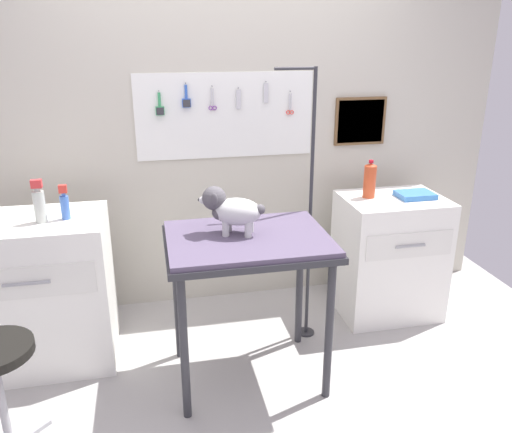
{
  "coord_description": "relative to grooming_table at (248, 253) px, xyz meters",
  "views": [
    {
      "loc": [
        -0.53,
        -2.23,
        1.9
      ],
      "look_at": [
        -0.01,
        0.22,
        1.0
      ],
      "focal_mm": 35.87,
      "sensor_mm": 36.0,
      "label": 1
    }
  ],
  "objects": [
    {
      "name": "spray_bottle_tall",
      "position": [
        -0.97,
        0.39,
        0.21
      ],
      "size": [
        0.05,
        0.05,
        0.2
      ],
      "color": "#3E69BF",
      "rests_on": "counter_left"
    },
    {
      "name": "ground",
      "position": [
        0.04,
        -0.25,
        -0.8
      ],
      "size": [
        4.4,
        4.0,
        0.04
      ],
      "primitive_type": "cube",
      "color": "#AAA7A2"
    },
    {
      "name": "soda_bottle",
      "position": [
        0.94,
        0.58,
        0.19
      ],
      "size": [
        0.08,
        0.08,
        0.26
      ],
      "color": "#BE4523",
      "rests_on": "cabinet_right"
    },
    {
      "name": "grooming_table",
      "position": [
        0.0,
        0.0,
        0.0
      ],
      "size": [
        0.88,
        0.67,
        0.88
      ],
      "color": "#2D2D33",
      "rests_on": "ground"
    },
    {
      "name": "grooming_arm",
      "position": [
        0.45,
        0.35,
        0.02
      ],
      "size": [
        0.29,
        0.11,
        1.72
      ],
      "color": "#2D2D33",
      "rests_on": "ground"
    },
    {
      "name": "rear_wall_panel",
      "position": [
        0.05,
        1.03,
        0.37
      ],
      "size": [
        4.0,
        0.11,
        2.3
      ],
      "color": "beige",
      "rests_on": "ground"
    },
    {
      "name": "dog",
      "position": [
        -0.08,
        0.05,
        0.24
      ],
      "size": [
        0.35,
        0.24,
        0.26
      ],
      "color": "silver",
      "rests_on": "grooming_table"
    },
    {
      "name": "supply_tray",
      "position": [
        1.25,
        0.51,
        0.09
      ],
      "size": [
        0.24,
        0.18,
        0.04
      ],
      "color": "#3A77BF",
      "rests_on": "cabinet_right"
    },
    {
      "name": "cabinet_right",
      "position": [
        1.11,
        0.53,
        -0.36
      ],
      "size": [
        0.68,
        0.54,
        0.86
      ],
      "color": "white",
      "rests_on": "ground"
    },
    {
      "name": "counter_left",
      "position": [
        -1.17,
        0.42,
        -0.33
      ],
      "size": [
        0.8,
        0.58,
        0.91
      ],
      "color": "white",
      "rests_on": "ground"
    },
    {
      "name": "pump_bottle_white",
      "position": [
        -1.09,
        0.37,
        0.23
      ],
      "size": [
        0.06,
        0.06,
        0.24
      ],
      "color": "#B0B5AD",
      "rests_on": "counter_left"
    }
  ]
}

